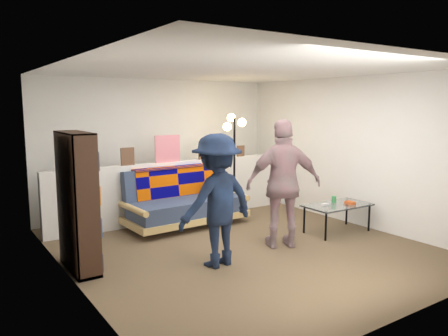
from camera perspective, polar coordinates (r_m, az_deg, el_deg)
name	(u,v)px	position (r m, az deg, el deg)	size (l,w,h in m)	color
ground	(240,246)	(6.15, 2.12, -10.18)	(5.00, 5.00, 0.00)	brown
room_shell	(221,124)	(6.23, -0.37, 5.74)	(4.60, 5.05, 2.45)	silver
half_wall_ledge	(178,190)	(7.50, -5.99, -2.90)	(4.45, 0.15, 1.00)	silver
ledge_decor	(166,152)	(7.28, -7.56, 2.12)	(2.97, 0.02, 0.45)	brown
futon_sofa	(185,201)	(7.14, -5.09, -4.36)	(1.99, 1.03, 0.84)	tan
bookshelf	(78,207)	(5.39, -18.57, -4.80)	(0.27, 0.82, 1.64)	black
coffee_table	(338,206)	(6.93, 14.62, -4.86)	(1.05, 0.60, 0.54)	black
floor_lamp	(234,144)	(7.66, 1.28, 3.20)	(0.41, 0.32, 1.79)	black
person_left	(217,200)	(5.25, -0.93, -4.27)	(1.04, 0.60, 1.61)	black
person_right	(284,184)	(5.98, 7.81, -2.08)	(1.03, 0.43, 1.76)	#C27E86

